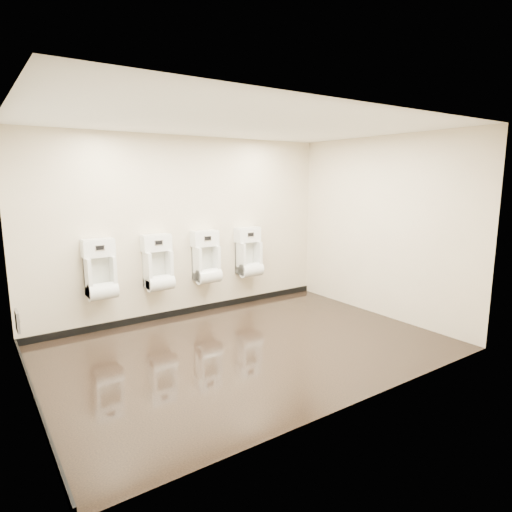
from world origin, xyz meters
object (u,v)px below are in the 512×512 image
Objects in this scene: urinal_1 at (158,267)px; urinal_3 at (249,256)px; access_panel at (17,321)px; urinal_2 at (206,261)px; urinal_0 at (101,274)px.

urinal_1 is 1.00× the size of urinal_3.
urinal_3 is at bearing 6.51° from access_panel.
urinal_1 is at bearing 180.00° from urinal_3.
urinal_1 is 1.00× the size of urinal_2.
urinal_2 is at bearing 180.00° from urinal_3.
urinal_1 and urinal_2 have the same top height.
urinal_3 is (3.55, 0.40, 0.36)m from access_panel.
urinal_1 is (0.84, 0.00, 0.00)m from urinal_0.
urinal_2 is 0.81m from urinal_3.
access_panel is 0.31× the size of urinal_1.
access_panel is 1.21m from urinal_0.
access_panel is 0.31× the size of urinal_2.
urinal_1 reaches higher than access_panel.
urinal_1 is at bearing 0.00° from urinal_0.
urinal_3 is at bearing 0.00° from urinal_1.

